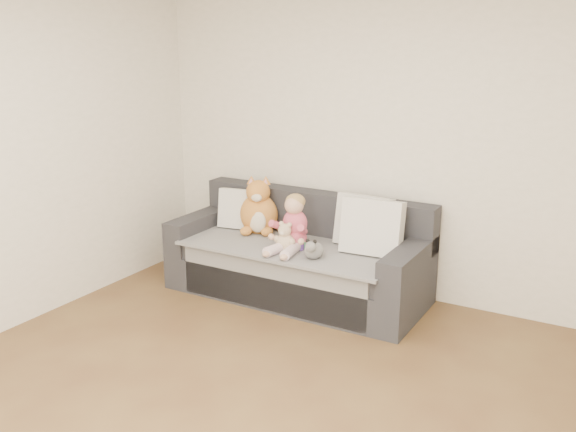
{
  "coord_description": "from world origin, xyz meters",
  "views": [
    {
      "loc": [
        1.86,
        -2.52,
        2.17
      ],
      "look_at": [
        -0.66,
        1.87,
        0.75
      ],
      "focal_mm": 40.0,
      "sensor_mm": 36.0,
      "label": 1
    }
  ],
  "objects_px": {
    "sofa": "(299,260)",
    "toddler": "(293,226)",
    "sippy_cup": "(301,244)",
    "teddy_bear": "(285,239)",
    "plush_cat": "(259,211)"
  },
  "relations": [
    {
      "from": "toddler",
      "to": "teddy_bear",
      "type": "height_order",
      "value": "toddler"
    },
    {
      "from": "toddler",
      "to": "plush_cat",
      "type": "relative_size",
      "value": 0.88
    },
    {
      "from": "sofa",
      "to": "sippy_cup",
      "type": "relative_size",
      "value": 21.13
    },
    {
      "from": "plush_cat",
      "to": "sippy_cup",
      "type": "relative_size",
      "value": 5.16
    },
    {
      "from": "sofa",
      "to": "plush_cat",
      "type": "xyz_separation_m",
      "value": [
        -0.45,
        0.08,
        0.36
      ]
    },
    {
      "from": "toddler",
      "to": "plush_cat",
      "type": "bearing_deg",
      "value": 150.13
    },
    {
      "from": "sofa",
      "to": "toddler",
      "type": "distance_m",
      "value": 0.41
    },
    {
      "from": "toddler",
      "to": "sippy_cup",
      "type": "bearing_deg",
      "value": 4.38
    },
    {
      "from": "plush_cat",
      "to": "teddy_bear",
      "type": "height_order",
      "value": "plush_cat"
    },
    {
      "from": "plush_cat",
      "to": "teddy_bear",
      "type": "relative_size",
      "value": 2.13
    },
    {
      "from": "toddler",
      "to": "teddy_bear",
      "type": "xyz_separation_m",
      "value": [
        -0.03,
        -0.08,
        -0.09
      ]
    },
    {
      "from": "teddy_bear",
      "to": "sofa",
      "type": "bearing_deg",
      "value": 93.39
    },
    {
      "from": "toddler",
      "to": "teddy_bear",
      "type": "distance_m",
      "value": 0.13
    },
    {
      "from": "plush_cat",
      "to": "teddy_bear",
      "type": "xyz_separation_m",
      "value": [
        0.47,
        -0.34,
        -0.1
      ]
    },
    {
      "from": "sofa",
      "to": "toddler",
      "type": "relative_size",
      "value": 4.66
    }
  ]
}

